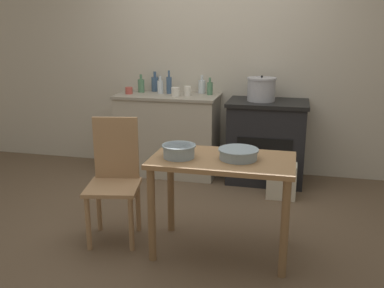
# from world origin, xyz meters

# --- Properties ---
(ground_plane) EXTENTS (14.00, 14.00, 0.00)m
(ground_plane) POSITION_xyz_m (0.00, 0.00, 0.00)
(ground_plane) COLOR brown
(wall_back) EXTENTS (8.00, 0.07, 2.55)m
(wall_back) POSITION_xyz_m (0.00, 1.58, 1.27)
(wall_back) COLOR beige
(wall_back) RESTS_ON ground_plane
(counter_cabinet) EXTENTS (1.15, 0.59, 0.92)m
(counter_cabinet) POSITION_xyz_m (-0.48, 1.27, 0.46)
(counter_cabinet) COLOR #B2A893
(counter_cabinet) RESTS_ON ground_plane
(stove) EXTENTS (0.85, 0.61, 0.89)m
(stove) POSITION_xyz_m (0.64, 1.26, 0.45)
(stove) COLOR black
(stove) RESTS_ON ground_plane
(work_table) EXTENTS (1.03, 0.59, 0.75)m
(work_table) POSITION_xyz_m (0.43, -0.41, 0.62)
(work_table) COLOR #997047
(work_table) RESTS_ON ground_plane
(chair) EXTENTS (0.47, 0.47, 0.97)m
(chair) POSITION_xyz_m (-0.45, -0.35, 0.51)
(chair) COLOR #A87F56
(chair) RESTS_ON ground_plane
(flour_sack) EXTENTS (0.29, 0.20, 0.35)m
(flour_sack) POSITION_xyz_m (0.84, 0.79, 0.17)
(flour_sack) COLOR beige
(flour_sack) RESTS_ON ground_plane
(stock_pot) EXTENTS (0.31, 0.31, 0.27)m
(stock_pot) POSITION_xyz_m (0.56, 1.26, 1.02)
(stock_pot) COLOR #A8A8AD
(stock_pot) RESTS_ON stove
(mixing_bowl_large) EXTENTS (0.25, 0.25, 0.09)m
(mixing_bowl_large) POSITION_xyz_m (0.12, -0.46, 0.80)
(mixing_bowl_large) COLOR #93A8B2
(mixing_bowl_large) RESTS_ON work_table
(mixing_bowl_small) EXTENTS (0.29, 0.29, 0.08)m
(mixing_bowl_small) POSITION_xyz_m (0.54, -0.40, 0.79)
(mixing_bowl_small) COLOR #93A8B2
(mixing_bowl_small) RESTS_ON work_table
(bottle_far_left) EXTENTS (0.08, 0.08, 0.21)m
(bottle_far_left) POSITION_xyz_m (-0.13, 1.47, 1.00)
(bottle_far_left) COLOR silver
(bottle_far_left) RESTS_ON counter_cabinet
(bottle_left) EXTENTS (0.07, 0.07, 0.20)m
(bottle_left) POSITION_xyz_m (-0.59, 1.34, 1.00)
(bottle_left) COLOR silver
(bottle_left) RESTS_ON counter_cabinet
(bottle_mid_left) EXTENTS (0.07, 0.07, 0.19)m
(bottle_mid_left) POSITION_xyz_m (-0.02, 1.37, 1.00)
(bottle_mid_left) COLOR #517F5B
(bottle_mid_left) RESTS_ON counter_cabinet
(bottle_center_left) EXTENTS (0.08, 0.08, 0.23)m
(bottle_center_left) POSITION_xyz_m (-0.70, 1.48, 1.01)
(bottle_center_left) COLOR #3D5675
(bottle_center_left) RESTS_ON counter_cabinet
(bottle_center) EXTENTS (0.06, 0.06, 0.26)m
(bottle_center) POSITION_xyz_m (-0.49, 1.35, 1.02)
(bottle_center) COLOR #3D5675
(bottle_center) RESTS_ON counter_cabinet
(bottle_center_right) EXTENTS (0.07, 0.07, 0.21)m
(bottle_center_right) POSITION_xyz_m (-0.83, 1.37, 1.00)
(bottle_center_right) COLOR #517F5B
(bottle_center_right) RESTS_ON counter_cabinet
(cup_mid_right) EXTENTS (0.08, 0.08, 0.08)m
(cup_mid_right) POSITION_xyz_m (-0.93, 1.22, 0.96)
(cup_mid_right) COLOR #B74C42
(cup_mid_right) RESTS_ON counter_cabinet
(cup_right) EXTENTS (0.07, 0.07, 0.10)m
(cup_right) POSITION_xyz_m (-0.25, 1.25, 0.97)
(cup_right) COLOR silver
(cup_right) RESTS_ON counter_cabinet
(cup_far_right) EXTENTS (0.09, 0.09, 0.10)m
(cup_far_right) POSITION_xyz_m (-0.37, 1.17, 0.97)
(cup_far_right) COLOR silver
(cup_far_right) RESTS_ON counter_cabinet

